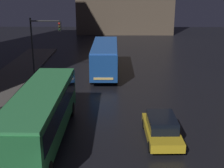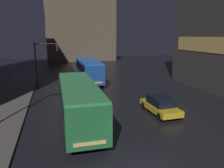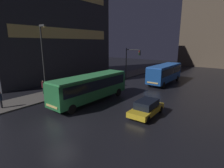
{
  "view_description": "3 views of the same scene",
  "coord_description": "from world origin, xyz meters",
  "px_view_note": "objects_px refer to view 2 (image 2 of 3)",
  "views": [
    {
      "loc": [
        1.53,
        -10.18,
        8.91
      ],
      "look_at": [
        1.28,
        10.17,
        2.44
      ],
      "focal_mm": 50.0,
      "sensor_mm": 36.0,
      "label": 1
    },
    {
      "loc": [
        -4.5,
        -9.59,
        6.65
      ],
      "look_at": [
        0.26,
        7.95,
        2.62
      ],
      "focal_mm": 35.0,
      "sensor_mm": 36.0,
      "label": 2
    },
    {
      "loc": [
        11.34,
        -7.77,
        6.86
      ],
      "look_at": [
        0.34,
        6.48,
        2.6
      ],
      "focal_mm": 28.0,
      "sensor_mm": 36.0,
      "label": 3
    }
  ],
  "objects_px": {
    "car_taxi": "(160,105)",
    "traffic_light_main": "(44,57)",
    "bus_far": "(89,69)",
    "bus_near": "(79,99)"
  },
  "relations": [
    {
      "from": "traffic_light_main",
      "to": "bus_near",
      "type": "bearing_deg",
      "value": -78.1
    },
    {
      "from": "car_taxi",
      "to": "traffic_light_main",
      "type": "bearing_deg",
      "value": -54.33
    },
    {
      "from": "bus_far",
      "to": "traffic_light_main",
      "type": "height_order",
      "value": "traffic_light_main"
    },
    {
      "from": "bus_far",
      "to": "car_taxi",
      "type": "distance_m",
      "value": 14.97
    },
    {
      "from": "bus_near",
      "to": "car_taxi",
      "type": "xyz_separation_m",
      "value": [
        7.07,
        0.36,
        -1.19
      ]
    },
    {
      "from": "car_taxi",
      "to": "traffic_light_main",
      "type": "relative_size",
      "value": 0.75
    },
    {
      "from": "bus_far",
      "to": "car_taxi",
      "type": "xyz_separation_m",
      "value": [
        3.87,
        -14.41,
        -1.21
      ]
    },
    {
      "from": "car_taxi",
      "to": "bus_near",
      "type": "bearing_deg",
      "value": 1.48
    },
    {
      "from": "bus_near",
      "to": "bus_far",
      "type": "height_order",
      "value": "bus_far"
    },
    {
      "from": "traffic_light_main",
      "to": "bus_far",
      "type": "bearing_deg",
      "value": 12.43
    }
  ]
}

